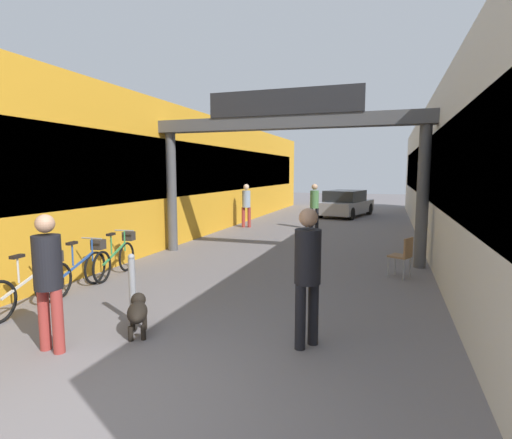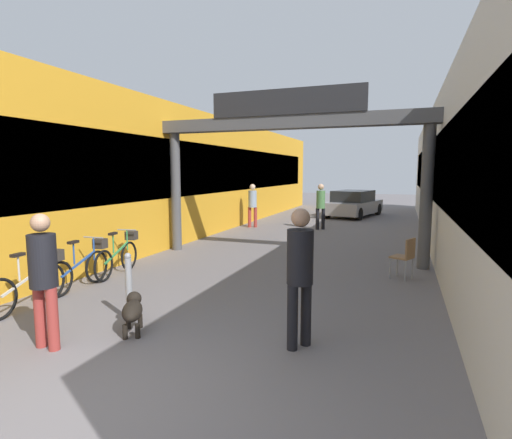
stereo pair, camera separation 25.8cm
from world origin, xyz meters
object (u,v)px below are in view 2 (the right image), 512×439
object	(u,v)px
cafe_chair_wood_nearer	(405,254)
pedestrian_with_dog	(43,272)
parked_car_silver	(354,204)
pedestrian_elderly_walking	(321,203)
dog_on_leash	(133,310)
bollard_post_metal	(129,287)
bicycle_silver_nearest	(32,283)
pedestrian_companion	(300,268)
bicycle_green_third	(120,255)
pedestrian_carrying_crate	(252,203)
bicycle_blue_second	(83,266)

from	to	relation	value
cafe_chair_wood_nearer	pedestrian_with_dog	bearing A→B (deg)	-130.16
pedestrian_with_dog	parked_car_silver	size ratio (longest dim) A/B	0.41
pedestrian_elderly_walking	parked_car_silver	distance (m)	5.20
pedestrian_elderly_walking	dog_on_leash	size ratio (longest dim) A/B	2.47
pedestrian_with_dog	cafe_chair_wood_nearer	bearing A→B (deg)	49.84
pedestrian_elderly_walking	parked_car_silver	size ratio (longest dim) A/B	0.42
pedestrian_with_dog	bollard_post_metal	xyz separation A→B (m)	(0.39, 1.16, -0.47)
bicycle_silver_nearest	pedestrian_companion	bearing A→B (deg)	0.88
pedestrian_with_dog	bicycle_green_third	size ratio (longest dim) A/B	1.05
pedestrian_companion	dog_on_leash	xyz separation A→B (m)	(-2.35, -0.33, -0.73)
bicycle_green_third	cafe_chair_wood_nearer	world-z (taller)	bicycle_green_third
dog_on_leash	parked_car_silver	distance (m)	16.26
pedestrian_elderly_walking	bicycle_silver_nearest	world-z (taller)	pedestrian_elderly_walking
pedestrian_elderly_walking	bollard_post_metal	bearing A→B (deg)	-94.46
pedestrian_carrying_crate	pedestrian_companion	bearing A→B (deg)	-66.21
bicycle_silver_nearest	bicycle_green_third	size ratio (longest dim) A/B	1.01
bicycle_silver_nearest	bollard_post_metal	world-z (taller)	bollard_post_metal
cafe_chair_wood_nearer	pedestrian_elderly_walking	bearing A→B (deg)	114.98
cafe_chair_wood_nearer	bicycle_silver_nearest	bearing A→B (deg)	-145.31
pedestrian_with_dog	pedestrian_elderly_walking	size ratio (longest dim) A/B	0.98
pedestrian_elderly_walking	bicycle_silver_nearest	bearing A→B (deg)	-104.30
bicycle_silver_nearest	bicycle_blue_second	distance (m)	1.22
bicycle_blue_second	bollard_post_metal	world-z (taller)	bollard_post_metal
bollard_post_metal	cafe_chair_wood_nearer	size ratio (longest dim) A/B	1.20
pedestrian_with_dog	bollard_post_metal	distance (m)	1.32
dog_on_leash	pedestrian_with_dog	bearing A→B (deg)	-130.27
pedestrian_with_dog	bicycle_blue_second	world-z (taller)	pedestrian_with_dog
pedestrian_elderly_walking	cafe_chair_wood_nearer	xyz separation A→B (m)	(3.14, -6.73, -0.50)
pedestrian_companion	bollard_post_metal	bearing A→B (deg)	179.98
pedestrian_with_dog	bicycle_silver_nearest	size ratio (longest dim) A/B	1.04
parked_car_silver	pedestrian_companion	bearing A→B (deg)	-85.91
bicycle_green_third	bicycle_silver_nearest	bearing A→B (deg)	-87.85
pedestrian_elderly_walking	bicycle_green_third	xyz separation A→B (m)	(-2.84, -8.48, -0.61)
cafe_chair_wood_nearer	parked_car_silver	size ratio (longest dim) A/B	0.21
pedestrian_carrying_crate	parked_car_silver	size ratio (longest dim) A/B	0.41
bicycle_silver_nearest	parked_car_silver	distance (m)	16.32
pedestrian_with_dog	bicycle_silver_nearest	bearing A→B (deg)	144.44
pedestrian_with_dog	bicycle_blue_second	bearing A→B (deg)	124.59
pedestrian_with_dog	bicycle_green_third	bearing A→B (deg)	115.28
bicycle_blue_second	cafe_chair_wood_nearer	distance (m)	6.61
pedestrian_companion	parked_car_silver	xyz separation A→B (m)	(-1.14, 15.88, -0.41)
dog_on_leash	bicycle_green_third	xyz separation A→B (m)	(-2.32, 2.59, 0.11)
bollard_post_metal	cafe_chair_wood_nearer	xyz separation A→B (m)	(3.97, 4.01, -0.00)
bicycle_blue_second	bicycle_green_third	xyz separation A→B (m)	(-0.02, 1.11, 0.00)
pedestrian_companion	pedestrian_carrying_crate	distance (m)	11.35
bicycle_green_third	dog_on_leash	bearing A→B (deg)	-48.15
dog_on_leash	bicycle_blue_second	distance (m)	2.74
pedestrian_carrying_crate	bicycle_green_third	size ratio (longest dim) A/B	1.06
pedestrian_companion	cafe_chair_wood_nearer	distance (m)	4.24
pedestrian_companion	dog_on_leash	distance (m)	2.49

